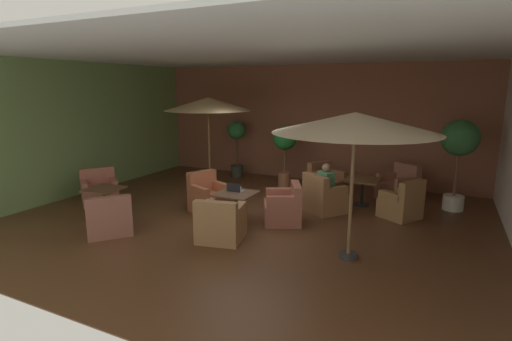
{
  "coord_description": "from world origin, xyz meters",
  "views": [
    {
      "loc": [
        3.69,
        -7.16,
        2.82
      ],
      "look_at": [
        0.0,
        0.43,
        1.01
      ],
      "focal_mm": 27.37,
      "sensor_mm": 36.0,
      "label": 1
    }
  ],
  "objects": [
    {
      "name": "ground_plane",
      "position": [
        0.0,
        0.0,
        -0.01
      ],
      "size": [
        10.07,
        8.52,
        0.02
      ],
      "primitive_type": "cube",
      "color": "#54331D"
    },
    {
      "name": "wall_back_brick",
      "position": [
        0.0,
        4.22,
        1.73
      ],
      "size": [
        10.07,
        0.08,
        3.47
      ],
      "primitive_type": "cube",
      "color": "brown",
      "rests_on": "ground_plane"
    },
    {
      "name": "wall_left_accent",
      "position": [
        -5.0,
        0.0,
        1.73
      ],
      "size": [
        0.08,
        8.52,
        3.47
      ],
      "primitive_type": "cube",
      "color": "#709252",
      "rests_on": "ground_plane"
    },
    {
      "name": "ceiling_slab",
      "position": [
        0.0,
        0.0,
        3.5
      ],
      "size": [
        10.07,
        8.52,
        0.06
      ],
      "primitive_type": "cube",
      "color": "silver",
      "rests_on": "wall_back_brick"
    },
    {
      "name": "cafe_table_front_left",
      "position": [
        -0.13,
        -0.28,
        0.53
      ],
      "size": [
        0.79,
        0.79,
        0.65
      ],
      "color": "black",
      "rests_on": "ground_plane"
    },
    {
      "name": "armchair_front_left_north",
      "position": [
        -1.07,
        0.12,
        0.33
      ],
      "size": [
        1.01,
        0.97,
        0.91
      ],
      "color": "#A05738",
      "rests_on": "ground_plane"
    },
    {
      "name": "armchair_front_left_east",
      "position": [
        0.09,
        -1.26,
        0.32
      ],
      "size": [
        0.94,
        0.93,
        0.83
      ],
      "color": "olive",
      "rests_on": "ground_plane"
    },
    {
      "name": "armchair_front_left_south",
      "position": [
        0.78,
        0.17,
        0.32
      ],
      "size": [
        1.02,
        1.03,
        0.84
      ],
      "color": "#9B5845",
      "rests_on": "ground_plane"
    },
    {
      "name": "cafe_table_front_right",
      "position": [
        2.01,
        2.17,
        0.52
      ],
      "size": [
        0.84,
        0.84,
        0.65
      ],
      "color": "black",
      "rests_on": "ground_plane"
    },
    {
      "name": "armchair_front_right_north",
      "position": [
        0.98,
        2.67,
        0.32
      ],
      "size": [
        1.04,
        1.03,
        0.87
      ],
      "color": "#915B3C",
      "rests_on": "ground_plane"
    },
    {
      "name": "armchair_front_right_east",
      "position": [
        1.32,
        1.26,
        0.33
      ],
      "size": [
        1.1,
        1.08,
        0.89
      ],
      "color": "#996942",
      "rests_on": "ground_plane"
    },
    {
      "name": "armchair_front_right_south",
      "position": [
        2.98,
        1.56,
        0.32
      ],
      "size": [
        0.98,
        0.98,
        0.88
      ],
      "color": "olive",
      "rests_on": "ground_plane"
    },
    {
      "name": "armchair_front_right_west",
      "position": [
        2.75,
        3.05,
        0.33
      ],
      "size": [
        1.1,
        1.11,
        0.92
      ],
      "color": "#9E5F4A",
      "rests_on": "ground_plane"
    },
    {
      "name": "cafe_table_mid_center",
      "position": [
        -2.9,
        -1.21,
        0.5
      ],
      "size": [
        0.78,
        0.78,
        0.65
      ],
      "color": "black",
      "rests_on": "ground_plane"
    },
    {
      "name": "armchair_mid_center_north",
      "position": [
        -2.04,
        -1.93,
        0.32
      ],
      "size": [
        1.08,
        1.09,
        0.82
      ],
      "color": "#935947",
      "rests_on": "ground_plane"
    },
    {
      "name": "armchair_mid_center_east",
      "position": [
        -3.81,
        -0.53,
        0.31
      ],
      "size": [
        1.05,
        1.07,
        0.86
      ],
      "color": "#A15B47",
      "rests_on": "ground_plane"
    },
    {
      "name": "patio_umbrella_tall_red",
      "position": [
        2.41,
        -0.98,
        2.26
      ],
      "size": [
        2.62,
        2.62,
        2.43
      ],
      "color": "#2D2D2D",
      "rests_on": "ground_plane"
    },
    {
      "name": "patio_umbrella_center_beige",
      "position": [
        -2.14,
        1.86,
        2.35
      ],
      "size": [
        2.38,
        2.38,
        2.54
      ],
      "color": "#2D2D2D",
      "rests_on": "ground_plane"
    },
    {
      "name": "potted_tree_left_corner",
      "position": [
        -0.34,
        3.0,
        1.23
      ],
      "size": [
        0.67,
        0.67,
        1.75
      ],
      "color": "#A16341",
      "rests_on": "ground_plane"
    },
    {
      "name": "potted_tree_mid_left",
      "position": [
        4.01,
        2.72,
        1.52
      ],
      "size": [
        0.82,
        0.82,
        2.11
      ],
      "color": "silver",
      "rests_on": "ground_plane"
    },
    {
      "name": "potted_tree_mid_right",
      "position": [
        -2.21,
        3.57,
        1.17
      ],
      "size": [
        0.56,
        0.56,
        1.77
      ],
      "color": "#33382D",
      "rests_on": "ground_plane"
    },
    {
      "name": "patron_blue_shirt",
      "position": [
        1.35,
        1.29,
        0.75
      ],
      "size": [
        0.43,
        0.4,
        0.67
      ],
      "color": "#497D52",
      "rests_on": "ground_plane"
    },
    {
      "name": "iced_drink_cup",
      "position": [
        -0.1,
        -0.17,
        0.71
      ],
      "size": [
        0.08,
        0.08,
        0.11
      ],
      "primitive_type": "cylinder",
      "color": "white",
      "rests_on": "cafe_table_front_left"
    },
    {
      "name": "open_laptop",
      "position": [
        -0.19,
        -0.21,
        0.7
      ],
      "size": [
        0.33,
        0.25,
        0.2
      ],
      "color": "#9EA0A5",
      "rests_on": "cafe_table_front_left"
    }
  ]
}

